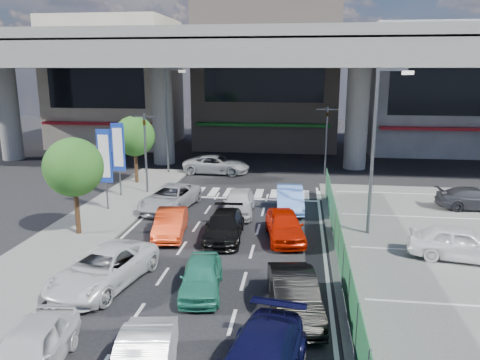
# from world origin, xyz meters

# --- Properties ---
(ground) EXTENTS (120.00, 120.00, 0.00)m
(ground) POSITION_xyz_m (0.00, 0.00, 0.00)
(ground) COLOR black
(ground) RESTS_ON ground
(sidewalk_left) EXTENTS (4.00, 30.00, 0.12)m
(sidewalk_left) POSITION_xyz_m (-7.00, 4.00, 0.06)
(sidewalk_left) COLOR #5B5C59
(sidewalk_left) RESTS_ON ground
(fence_run) EXTENTS (0.16, 22.00, 1.80)m
(fence_run) POSITION_xyz_m (5.30, 1.00, 0.90)
(fence_run) COLOR #205E34
(fence_run) RESTS_ON ground
(expressway) EXTENTS (64.00, 14.00, 10.75)m
(expressway) POSITION_xyz_m (0.00, 22.00, 8.76)
(expressway) COLOR slate
(expressway) RESTS_ON ground
(building_west) EXTENTS (12.00, 10.90, 13.00)m
(building_west) POSITION_xyz_m (-16.00, 31.97, 6.49)
(building_west) COLOR #A99F89
(building_west) RESTS_ON ground
(building_center) EXTENTS (14.00, 10.90, 15.00)m
(building_center) POSITION_xyz_m (0.00, 32.97, 7.49)
(building_center) COLOR gray
(building_center) RESTS_ON ground
(building_east) EXTENTS (12.00, 10.90, 12.00)m
(building_east) POSITION_xyz_m (16.00, 31.97, 5.99)
(building_east) COLOR gray
(building_east) RESTS_ON ground
(traffic_light_left) EXTENTS (1.60, 1.24, 5.20)m
(traffic_light_left) POSITION_xyz_m (-6.20, 12.00, 3.94)
(traffic_light_left) COLOR #595B60
(traffic_light_left) RESTS_ON ground
(traffic_light_right) EXTENTS (1.60, 1.24, 5.20)m
(traffic_light_right) POSITION_xyz_m (5.50, 19.00, 3.94)
(traffic_light_right) COLOR #595B60
(traffic_light_right) RESTS_ON ground
(street_lamp_right) EXTENTS (1.65, 0.22, 8.00)m
(street_lamp_right) POSITION_xyz_m (7.17, 6.00, 4.77)
(street_lamp_right) COLOR #595B60
(street_lamp_right) RESTS_ON ground
(street_lamp_left) EXTENTS (1.65, 0.22, 8.00)m
(street_lamp_left) POSITION_xyz_m (-6.33, 18.00, 4.77)
(street_lamp_left) COLOR #595B60
(street_lamp_left) RESTS_ON ground
(signboard_near) EXTENTS (0.80, 0.14, 4.70)m
(signboard_near) POSITION_xyz_m (-7.20, 7.99, 3.06)
(signboard_near) COLOR #595B60
(signboard_near) RESTS_ON ground
(signboard_far) EXTENTS (0.80, 0.14, 4.70)m
(signboard_far) POSITION_xyz_m (-7.60, 10.99, 3.06)
(signboard_far) COLOR #595B60
(signboard_far) RESTS_ON ground
(tree_near) EXTENTS (2.80, 2.80, 4.80)m
(tree_near) POSITION_xyz_m (-7.00, 4.00, 3.39)
(tree_near) COLOR #382314
(tree_near) RESTS_ON ground
(tree_far) EXTENTS (2.80, 2.80, 4.80)m
(tree_far) POSITION_xyz_m (-7.80, 14.50, 3.39)
(tree_far) COLOR #382314
(tree_far) RESTS_ON ground
(van_white_back_left) EXTENTS (2.10, 4.21, 1.38)m
(van_white_back_left) POSITION_xyz_m (-3.32, -6.29, 0.69)
(van_white_back_left) COLOR silver
(van_white_back_left) RESTS_ON ground
(sedan_white_mid_left) EXTENTS (3.24, 5.33, 1.38)m
(sedan_white_mid_left) POSITION_xyz_m (-3.54, -1.04, 0.69)
(sedan_white_mid_left) COLOR white
(sedan_white_mid_left) RESTS_ON ground
(taxi_teal_mid) EXTENTS (1.86, 3.72, 1.22)m
(taxi_teal_mid) POSITION_xyz_m (0.19, -1.07, 0.61)
(taxi_teal_mid) COLOR #2B8A6E
(taxi_teal_mid) RESTS_ON ground
(hatch_black_mid_right) EXTENTS (2.09, 4.36, 1.38)m
(hatch_black_mid_right) POSITION_xyz_m (3.55, -2.26, 0.69)
(hatch_black_mid_right) COLOR black
(hatch_black_mid_right) RESTS_ON ground
(taxi_orange_left) EXTENTS (1.88, 4.00, 1.27)m
(taxi_orange_left) POSITION_xyz_m (-2.54, 4.54, 0.63)
(taxi_orange_left) COLOR red
(taxi_orange_left) RESTS_ON ground
(sedan_black_mid) EXTENTS (1.93, 4.33, 1.24)m
(sedan_black_mid) POSITION_xyz_m (0.12, 4.47, 0.62)
(sedan_black_mid) COLOR black
(sedan_black_mid) RESTS_ON ground
(taxi_orange_right) EXTENTS (2.30, 4.27, 1.38)m
(taxi_orange_right) POSITION_xyz_m (2.97, 4.74, 0.69)
(taxi_orange_right) COLOR #BE1602
(taxi_orange_right) RESTS_ON ground
(wagon_silver_front_left) EXTENTS (2.99, 5.25, 1.38)m
(wagon_silver_front_left) POSITION_xyz_m (-3.77, 8.84, 0.69)
(wagon_silver_front_left) COLOR #A6A8AE
(wagon_silver_front_left) RESTS_ON ground
(sedan_white_front_mid) EXTENTS (1.84, 4.13, 1.38)m
(sedan_white_front_mid) POSITION_xyz_m (0.29, 8.39, 0.69)
(sedan_white_front_mid) COLOR silver
(sedan_white_front_mid) RESTS_ON ground
(kei_truck_front_right) EXTENTS (1.74, 4.28, 1.38)m
(kei_truck_front_right) POSITION_xyz_m (3.08, 9.59, 0.69)
(kei_truck_front_right) COLOR #679AF5
(kei_truck_front_right) RESTS_ON ground
(crossing_wagon_silver) EXTENTS (5.21, 2.65, 1.41)m
(crossing_wagon_silver) POSITION_xyz_m (-2.81, 18.58, 0.70)
(crossing_wagon_silver) COLOR #A4A7AB
(crossing_wagon_silver) RESTS_ON ground
(parked_sedan_white) EXTENTS (4.51, 2.54, 1.45)m
(parked_sedan_white) POSITION_xyz_m (10.42, 3.17, 0.78)
(parked_sedan_white) COLOR white
(parked_sedan_white) RESTS_ON parking_lot
(parked_sedan_dgrey) EXTENTS (4.30, 1.90, 1.23)m
(parked_sedan_dgrey) POSITION_xyz_m (13.61, 10.98, 0.67)
(parked_sedan_dgrey) COLOR #323237
(parked_sedan_dgrey) RESTS_ON parking_lot
(traffic_cone) EXTENTS (0.46, 0.46, 0.68)m
(traffic_cone) POSITION_xyz_m (5.60, 3.77, 0.40)
(traffic_cone) COLOR red
(traffic_cone) RESTS_ON parking_lot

